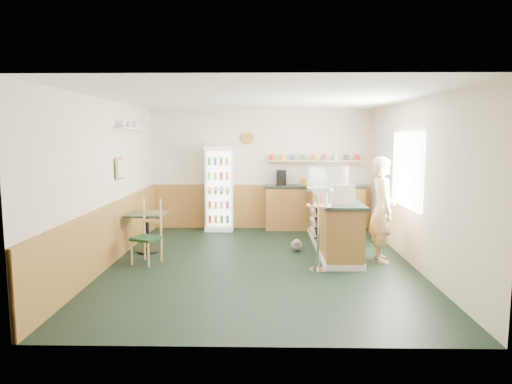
{
  "coord_description": "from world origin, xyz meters",
  "views": [
    {
      "loc": [
        0.07,
        -7.36,
        2.12
      ],
      "look_at": [
        -0.08,
        0.6,
        1.13
      ],
      "focal_mm": 32.0,
      "sensor_mm": 36.0,
      "label": 1
    }
  ],
  "objects_px": {
    "shopkeeper": "(382,209)",
    "condiment_stand": "(319,221)",
    "display_case": "(327,179)",
    "cash_register": "(342,197)",
    "cafe_table": "(147,225)",
    "cafe_chair": "(147,229)",
    "drinks_fridge": "(219,188)"
  },
  "relations": [
    {
      "from": "display_case",
      "to": "condiment_stand",
      "type": "distance_m",
      "value": 2.33
    },
    {
      "from": "cash_register",
      "to": "condiment_stand",
      "type": "relative_size",
      "value": 0.33
    },
    {
      "from": "cafe_table",
      "to": "cafe_chair",
      "type": "xyz_separation_m",
      "value": [
        0.16,
        -0.63,
        0.05
      ]
    },
    {
      "from": "shopkeeper",
      "to": "condiment_stand",
      "type": "distance_m",
      "value": 1.28
    },
    {
      "from": "cash_register",
      "to": "shopkeeper",
      "type": "xyz_separation_m",
      "value": [
        0.7,
        0.13,
        -0.24
      ]
    },
    {
      "from": "drinks_fridge",
      "to": "cafe_table",
      "type": "bearing_deg",
      "value": -118.78
    },
    {
      "from": "drinks_fridge",
      "to": "condiment_stand",
      "type": "bearing_deg",
      "value": -59.22
    },
    {
      "from": "cafe_table",
      "to": "cafe_chair",
      "type": "distance_m",
      "value": 0.65
    },
    {
      "from": "cash_register",
      "to": "cafe_table",
      "type": "xyz_separation_m",
      "value": [
        -3.4,
        0.62,
        -0.61
      ]
    },
    {
      "from": "display_case",
      "to": "shopkeeper",
      "type": "xyz_separation_m",
      "value": [
        0.7,
        -1.66,
        -0.36
      ]
    },
    {
      "from": "shopkeeper",
      "to": "cafe_table",
      "type": "xyz_separation_m",
      "value": [
        -4.1,
        0.49,
        -0.37
      ]
    },
    {
      "from": "cafe_table",
      "to": "cafe_chair",
      "type": "height_order",
      "value": "cafe_chair"
    },
    {
      "from": "drinks_fridge",
      "to": "condiment_stand",
      "type": "distance_m",
      "value": 3.62
    },
    {
      "from": "condiment_stand",
      "to": "cafe_table",
      "type": "distance_m",
      "value": 3.17
    },
    {
      "from": "drinks_fridge",
      "to": "display_case",
      "type": "relative_size",
      "value": 2.23
    },
    {
      "from": "cash_register",
      "to": "cafe_chair",
      "type": "distance_m",
      "value": 3.28
    },
    {
      "from": "shopkeeper",
      "to": "condiment_stand",
      "type": "height_order",
      "value": "shopkeeper"
    },
    {
      "from": "cash_register",
      "to": "cafe_chair",
      "type": "height_order",
      "value": "cash_register"
    },
    {
      "from": "cafe_chair",
      "to": "cash_register",
      "type": "bearing_deg",
      "value": 23.43
    },
    {
      "from": "display_case",
      "to": "condiment_stand",
      "type": "height_order",
      "value": "display_case"
    },
    {
      "from": "cash_register",
      "to": "cafe_table",
      "type": "distance_m",
      "value": 3.51
    },
    {
      "from": "condiment_stand",
      "to": "cafe_chair",
      "type": "xyz_separation_m",
      "value": [
        -2.8,
        0.44,
        -0.23
      ]
    },
    {
      "from": "shopkeeper",
      "to": "cafe_chair",
      "type": "bearing_deg",
      "value": 94.71
    },
    {
      "from": "display_case",
      "to": "cash_register",
      "type": "distance_m",
      "value": 1.79
    },
    {
      "from": "condiment_stand",
      "to": "cafe_chair",
      "type": "relative_size",
      "value": 1.15
    },
    {
      "from": "drinks_fridge",
      "to": "cash_register",
      "type": "distance_m",
      "value": 3.51
    },
    {
      "from": "cafe_table",
      "to": "cafe_chair",
      "type": "bearing_deg",
      "value": -75.37
    },
    {
      "from": "cash_register",
      "to": "shopkeeper",
      "type": "distance_m",
      "value": 0.75
    },
    {
      "from": "drinks_fridge",
      "to": "cafe_table",
      "type": "xyz_separation_m",
      "value": [
        -1.12,
        -2.03,
        -0.43
      ]
    },
    {
      "from": "drinks_fridge",
      "to": "display_case",
      "type": "height_order",
      "value": "drinks_fridge"
    },
    {
      "from": "drinks_fridge",
      "to": "cash_register",
      "type": "relative_size",
      "value": 4.7
    },
    {
      "from": "condiment_stand",
      "to": "cafe_chair",
      "type": "bearing_deg",
      "value": 171.03
    }
  ]
}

